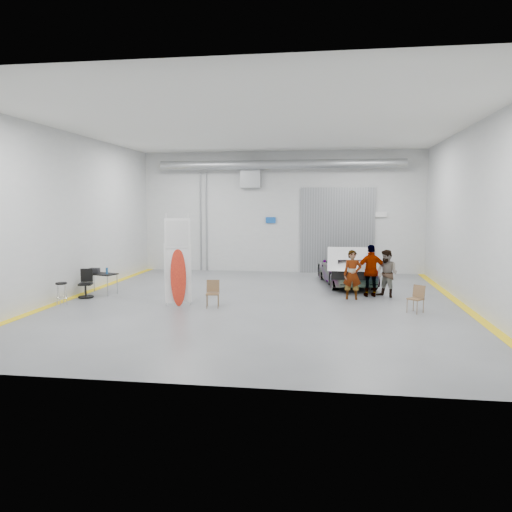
# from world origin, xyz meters

# --- Properties ---
(ground) EXTENTS (16.00, 16.00, 0.00)m
(ground) POSITION_xyz_m (0.00, 0.00, 0.00)
(ground) COLOR slate
(ground) RESTS_ON ground
(room_shell) EXTENTS (14.02, 16.18, 6.01)m
(room_shell) POSITION_xyz_m (0.24, 2.22, 4.08)
(room_shell) COLOR #B5B7B9
(room_shell) RESTS_ON ground
(sedan_car) EXTENTS (2.73, 5.01, 1.38)m
(sedan_car) POSITION_xyz_m (3.16, 4.37, 0.69)
(sedan_car) COLOR white
(sedan_car) RESTS_ON ground
(person_a) EXTENTS (0.65, 0.42, 1.78)m
(person_a) POSITION_xyz_m (3.23, 1.09, 0.89)
(person_a) COLOR brown
(person_a) RESTS_ON ground
(person_b) EXTENTS (1.07, 1.05, 1.74)m
(person_b) POSITION_xyz_m (4.50, 1.69, 0.87)
(person_b) COLOR #43647B
(person_b) RESTS_ON ground
(person_c) EXTENTS (1.18, 0.63, 1.93)m
(person_c) POSITION_xyz_m (3.94, 1.69, 0.96)
(person_c) COLOR brown
(person_c) RESTS_ON ground
(surfboard_display) EXTENTS (0.83, 0.47, 3.12)m
(surfboard_display) POSITION_xyz_m (-2.69, -0.92, 1.26)
(surfboard_display) COLOR white
(surfboard_display) RESTS_ON ground
(folding_chair_near) EXTENTS (0.49, 0.51, 0.90)m
(folding_chair_near) POSITION_xyz_m (-1.39, -1.03, 0.28)
(folding_chair_near) COLOR brown
(folding_chair_near) RESTS_ON ground
(folding_chair_far) EXTENTS (0.57, 0.64, 0.86)m
(folding_chair_far) POSITION_xyz_m (5.09, -0.90, 0.27)
(folding_chair_far) COLOR brown
(folding_chair_far) RESTS_ON ground
(shop_stool) EXTENTS (0.39, 0.39, 0.77)m
(shop_stool) POSITION_xyz_m (-6.55, -1.36, 0.38)
(shop_stool) COLOR black
(shop_stool) RESTS_ON ground
(work_table) EXTENTS (1.38, 0.97, 1.02)m
(work_table) POSITION_xyz_m (-6.24, 0.81, 0.79)
(work_table) COLOR gray
(work_table) RESTS_ON ground
(office_chair) EXTENTS (0.55, 0.57, 1.03)m
(office_chair) POSITION_xyz_m (-6.35, 0.03, 0.45)
(office_chair) COLOR black
(office_chair) RESTS_ON ground
(trunk_lid) EXTENTS (1.61, 0.98, 0.04)m
(trunk_lid) POSITION_xyz_m (3.16, 2.24, 1.40)
(trunk_lid) COLOR silver
(trunk_lid) RESTS_ON sedan_car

